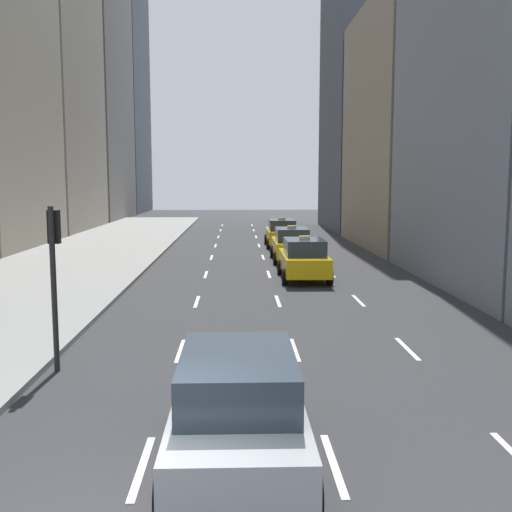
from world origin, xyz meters
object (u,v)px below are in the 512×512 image
object	(u,v)px
sedan_black_near	(238,407)
traffic_light_pole	(54,261)
taxi_third	(304,259)
taxi_lead	(291,244)
taxi_second	(282,233)

from	to	relation	value
sedan_black_near	traffic_light_pole	bearing A→B (deg)	130.61
taxi_third	sedan_black_near	world-z (taller)	taxi_third
taxi_lead	taxi_third	xyz separation A→B (m)	(0.00, -5.83, 0.00)
taxi_lead	taxi_third	bearing A→B (deg)	-90.00
taxi_third	sedan_black_near	bearing A→B (deg)	-99.59
taxi_second	sedan_black_near	size ratio (longest dim) A/B	0.94
sedan_black_near	traffic_light_pole	world-z (taller)	traffic_light_pole
taxi_second	traffic_light_pole	bearing A→B (deg)	-105.31
traffic_light_pole	taxi_third	bearing A→B (deg)	60.57
taxi_second	traffic_light_pole	xyz separation A→B (m)	(-6.75, -24.65, 1.53)
taxi_lead	traffic_light_pole	bearing A→B (deg)	-110.77
traffic_light_pole	sedan_black_near	bearing A→B (deg)	-49.39
taxi_lead	sedan_black_near	world-z (taller)	taxi_lead
taxi_lead	taxi_second	distance (m)	6.86
taxi_second	taxi_lead	bearing A→B (deg)	-90.00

